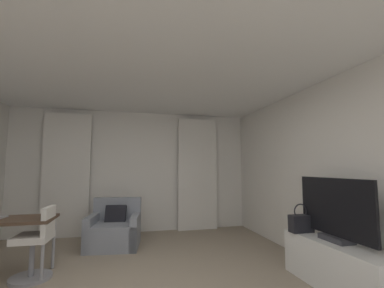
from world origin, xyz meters
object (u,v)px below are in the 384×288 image
(tv_console, at_px, (339,266))
(handbag_primary, at_px, (301,223))
(tv_flatscreen, at_px, (335,211))
(armchair, at_px, (114,230))
(desk_chair, at_px, (36,246))

(tv_console, distance_m, handbag_primary, 0.63)
(tv_flatscreen, bearing_deg, armchair, 138.54)
(tv_flatscreen, height_order, handbag_primary, tv_flatscreen)
(armchair, xyz_separation_m, desk_chair, (-0.88, -1.13, 0.11))
(tv_flatscreen, relative_size, handbag_primary, 2.90)
(armchair, relative_size, handbag_primary, 2.59)
(armchair, xyz_separation_m, tv_console, (2.56, -2.29, -0.01))
(desk_chair, height_order, tv_flatscreen, tv_flatscreen)
(armchair, height_order, tv_flatscreen, tv_flatscreen)
(desk_chair, relative_size, tv_console, 0.64)
(tv_console, bearing_deg, desk_chair, 161.39)
(handbag_primary, bearing_deg, tv_flatscreen, -75.90)
(armchair, distance_m, desk_chair, 1.44)
(tv_console, height_order, tv_flatscreen, tv_flatscreen)
(desk_chair, bearing_deg, armchair, 51.95)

